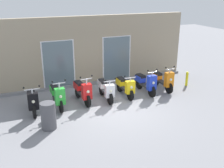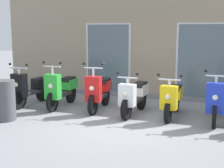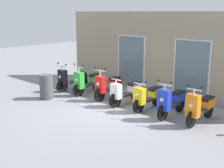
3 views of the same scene
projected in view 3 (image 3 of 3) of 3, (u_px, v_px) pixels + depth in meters
name	position (u px, v px, depth m)	size (l,w,h in m)	color
ground_plane	(105.00, 110.00, 10.32)	(40.00, 40.00, 0.00)	gray
storefront_facade	(161.00, 54.00, 12.31)	(10.39, 0.50, 3.32)	gray
scooter_black	(72.00, 79.00, 12.91)	(0.61, 1.61, 1.23)	black
scooter_green	(88.00, 81.00, 12.29)	(0.55, 1.62, 1.31)	black
scooter_red	(108.00, 86.00, 11.65)	(0.55, 1.62, 1.31)	black
scooter_white	(126.00, 92.00, 10.93)	(0.55, 1.66, 1.13)	black
scooter_yellow	(148.00, 97.00, 10.36)	(0.58, 1.57, 1.12)	black
scooter_blue	(172.00, 101.00, 9.62)	(0.52, 1.64, 1.27)	black
scooter_orange	(200.00, 107.00, 9.06)	(0.51, 1.67, 1.27)	black
trash_bin	(46.00, 87.00, 11.59)	(0.51, 0.51, 0.95)	#4C4C51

